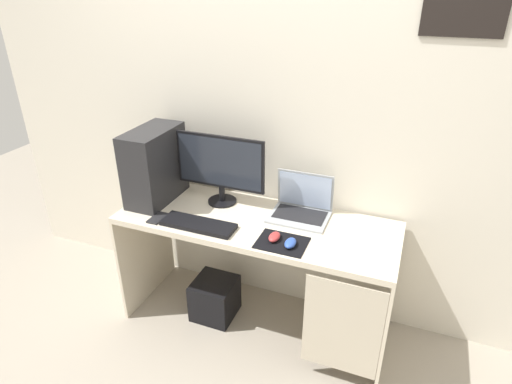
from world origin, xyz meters
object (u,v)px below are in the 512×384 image
(monitor, at_px, (220,167))
(laptop, at_px, (301,208))
(cell_phone, at_px, (158,218))
(pc_tower, at_px, (155,165))
(mouse_right, at_px, (290,243))
(keyboard, at_px, (198,224))
(subwoofer, at_px, (215,298))
(mouse_left, at_px, (274,237))

(monitor, relative_size, laptop, 1.67)
(laptop, distance_m, cell_phone, 0.83)
(pc_tower, bearing_deg, mouse_right, -12.98)
(keyboard, xyz_separation_m, mouse_right, (0.53, -0.01, 0.01))
(cell_phone, bearing_deg, subwoofer, 30.11)
(mouse_left, height_order, subwoofer, mouse_left)
(pc_tower, bearing_deg, laptop, 7.78)
(pc_tower, xyz_separation_m, laptop, (0.89, 0.12, -0.18))
(monitor, xyz_separation_m, mouse_left, (0.44, -0.28, -0.22))
(keyboard, bearing_deg, subwoofer, 88.96)
(mouse_left, bearing_deg, monitor, 147.38)
(keyboard, xyz_separation_m, subwoofer, (0.00, 0.14, -0.63))
(mouse_left, distance_m, cell_phone, 0.70)
(monitor, height_order, subwoofer, monitor)
(laptop, xyz_separation_m, cell_phone, (-0.75, -0.34, -0.04))
(pc_tower, height_order, mouse_left, pc_tower)
(keyboard, distance_m, subwoofer, 0.65)
(mouse_right, bearing_deg, monitor, 150.17)
(mouse_right, bearing_deg, laptop, 96.99)
(monitor, relative_size, cell_phone, 4.27)
(keyboard, height_order, mouse_right, mouse_right)
(pc_tower, distance_m, mouse_left, 0.88)
(pc_tower, relative_size, subwoofer, 1.72)
(mouse_right, relative_size, cell_phone, 0.74)
(keyboard, relative_size, subwoofer, 1.61)
(subwoofer, bearing_deg, cell_phone, -149.89)
(keyboard, bearing_deg, mouse_left, 2.61)
(monitor, relative_size, mouse_right, 5.78)
(keyboard, relative_size, mouse_right, 4.38)
(pc_tower, distance_m, keyboard, 0.50)
(mouse_left, distance_m, mouse_right, 0.10)
(pc_tower, bearing_deg, subwoofer, -9.93)
(monitor, relative_size, keyboard, 1.32)
(pc_tower, distance_m, monitor, 0.41)
(cell_phone, distance_m, subwoofer, 0.69)
(keyboard, xyz_separation_m, mouse_left, (0.44, 0.02, 0.01))
(monitor, xyz_separation_m, mouse_right, (0.54, -0.31, -0.22))
(pc_tower, relative_size, mouse_left, 4.66)
(monitor, distance_m, cell_phone, 0.47)
(mouse_left, bearing_deg, keyboard, -177.39)
(mouse_left, relative_size, mouse_right, 1.00)
(laptop, bearing_deg, mouse_right, -83.01)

